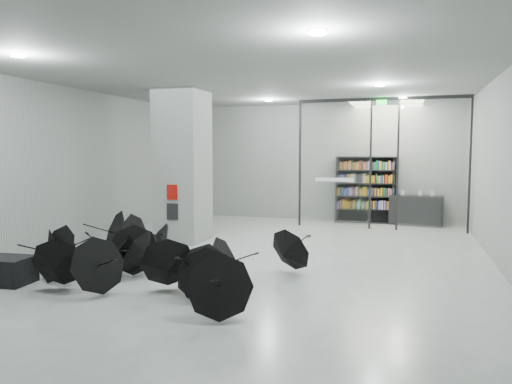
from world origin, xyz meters
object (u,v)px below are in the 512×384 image
(column, at_px, (183,166))
(shop_counter, at_px, (416,210))
(umbrella_cluster, at_px, (142,264))
(bookshelf, at_px, (366,190))

(column, height_order, shop_counter, column)
(umbrella_cluster, bearing_deg, column, 105.24)
(column, height_order, bookshelf, column)
(shop_counter, bearing_deg, bookshelf, -170.95)
(column, xyz_separation_m, bookshelf, (4.38, 4.75, -0.89))
(shop_counter, relative_size, umbrella_cluster, 0.30)
(bookshelf, bearing_deg, umbrella_cluster, -117.29)
(bookshelf, height_order, shop_counter, bookshelf)
(column, relative_size, shop_counter, 2.48)
(shop_counter, xyz_separation_m, umbrella_cluster, (-4.93, -8.56, -0.17))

